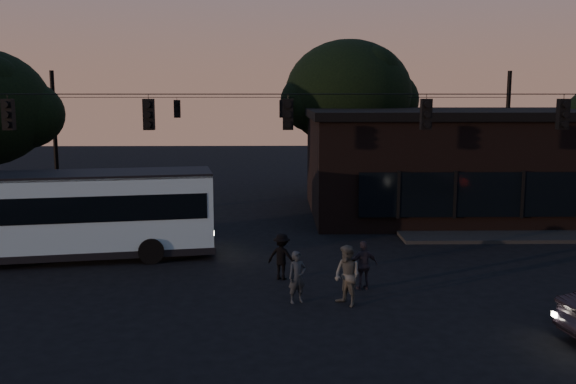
{
  "coord_description": "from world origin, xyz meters",
  "views": [
    {
      "loc": [
        -0.42,
        -16.91,
        6.22
      ],
      "look_at": [
        0.0,
        4.0,
        3.0
      ],
      "focal_mm": 40.0,
      "sensor_mm": 36.0,
      "label": 1
    }
  ],
  "objects_px": {
    "pedestrian_c": "(364,265)",
    "building": "(457,162)",
    "pedestrian_a": "(297,277)",
    "pedestrian_b": "(347,276)",
    "bus": "(56,212)",
    "pedestrian_d": "(282,257)"
  },
  "relations": [
    {
      "from": "pedestrian_c",
      "to": "building",
      "type": "bearing_deg",
      "value": -131.3
    },
    {
      "from": "pedestrian_a",
      "to": "pedestrian_b",
      "type": "distance_m",
      "value": 1.5
    },
    {
      "from": "bus",
      "to": "pedestrian_a",
      "type": "relative_size",
      "value": 7.59
    },
    {
      "from": "pedestrian_a",
      "to": "pedestrian_c",
      "type": "distance_m",
      "value": 2.51
    },
    {
      "from": "pedestrian_c",
      "to": "bus",
      "type": "bearing_deg",
      "value": -34.35
    },
    {
      "from": "pedestrian_a",
      "to": "pedestrian_b",
      "type": "relative_size",
      "value": 0.87
    },
    {
      "from": "pedestrian_c",
      "to": "pedestrian_d",
      "type": "relative_size",
      "value": 1.01
    },
    {
      "from": "bus",
      "to": "pedestrian_d",
      "type": "xyz_separation_m",
      "value": [
        8.44,
        -2.78,
        -1.06
      ]
    },
    {
      "from": "building",
      "to": "bus",
      "type": "height_order",
      "value": "building"
    },
    {
      "from": "building",
      "to": "bus",
      "type": "relative_size",
      "value": 1.29
    },
    {
      "from": "building",
      "to": "pedestrian_d",
      "type": "relative_size",
      "value": 9.79
    },
    {
      "from": "pedestrian_a",
      "to": "building",
      "type": "bearing_deg",
      "value": 35.01
    },
    {
      "from": "building",
      "to": "pedestrian_b",
      "type": "relative_size",
      "value": 8.5
    },
    {
      "from": "pedestrian_b",
      "to": "pedestrian_d",
      "type": "relative_size",
      "value": 1.15
    },
    {
      "from": "building",
      "to": "pedestrian_c",
      "type": "distance_m",
      "value": 14.79
    },
    {
      "from": "building",
      "to": "bus",
      "type": "distance_m",
      "value": 19.88
    },
    {
      "from": "bus",
      "to": "building",
      "type": "bearing_deg",
      "value": 17.31
    },
    {
      "from": "bus",
      "to": "pedestrian_d",
      "type": "height_order",
      "value": "bus"
    },
    {
      "from": "pedestrian_c",
      "to": "pedestrian_a",
      "type": "bearing_deg",
      "value": 15.35
    },
    {
      "from": "bus",
      "to": "pedestrian_d",
      "type": "relative_size",
      "value": 7.6
    },
    {
      "from": "pedestrian_d",
      "to": "pedestrian_b",
      "type": "bearing_deg",
      "value": 148.46
    },
    {
      "from": "pedestrian_b",
      "to": "pedestrian_d",
      "type": "height_order",
      "value": "pedestrian_b"
    }
  ]
}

